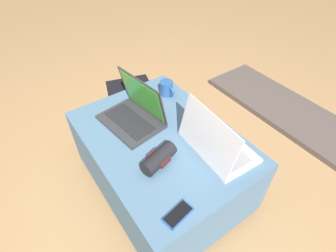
{
  "coord_description": "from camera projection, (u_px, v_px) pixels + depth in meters",
  "views": [
    {
      "loc": [
        0.82,
        -0.54,
        1.46
      ],
      "look_at": [
        0.02,
        0.03,
        0.53
      ],
      "focal_mm": 28.0,
      "sensor_mm": 36.0,
      "label": 1
    }
  ],
  "objects": [
    {
      "name": "wrist_brace",
      "position": [
        159.0,
        158.0,
        1.24
      ],
      "size": [
        0.13,
        0.2,
        0.08
      ],
      "rotation": [
        0.0,
        0.0,
        1.85
      ],
      "color": "black",
      "rests_on": "ottoman"
    },
    {
      "name": "coffee_mug",
      "position": [
        167.0,
        88.0,
        1.64
      ],
      "size": [
        0.12,
        0.08,
        0.09
      ],
      "color": "#285693",
      "rests_on": "ottoman"
    },
    {
      "name": "backpack",
      "position": [
        131.0,
        106.0,
        2.01
      ],
      "size": [
        0.29,
        0.34,
        0.46
      ],
      "rotation": [
        0.0,
        0.0,
        -1.86
      ],
      "color": "black",
      "rests_on": "ground_plane"
    },
    {
      "name": "laptop_near",
      "position": [
        135.0,
        113.0,
        1.46
      ],
      "size": [
        0.38,
        0.3,
        0.26
      ],
      "rotation": [
        0.0,
        0.0,
        0.14
      ],
      "color": "#333338",
      "rests_on": "ottoman"
    },
    {
      "name": "laptop_far",
      "position": [
        215.0,
        143.0,
        1.29
      ],
      "size": [
        0.39,
        0.27,
        0.25
      ],
      "rotation": [
        0.0,
        0.0,
        3.08
      ],
      "color": "silver",
      "rests_on": "ottoman"
    },
    {
      "name": "ottoman",
      "position": [
        162.0,
        163.0,
        1.56
      ],
      "size": [
        0.98,
        0.71,
        0.45
      ],
      "color": "#2A3D4E",
      "rests_on": "ground_plane"
    },
    {
      "name": "ground_plane",
      "position": [
        162.0,
        185.0,
        1.71
      ],
      "size": [
        14.0,
        14.0,
        0.0
      ],
      "primitive_type": "plane",
      "color": "tan"
    },
    {
      "name": "fireplace_hearth",
      "position": [
        286.0,
        110.0,
        2.23
      ],
      "size": [
        1.4,
        0.5,
        0.04
      ],
      "color": "#564C47",
      "rests_on": "ground_plane"
    },
    {
      "name": "cell_phone",
      "position": [
        178.0,
        214.0,
        1.07
      ],
      "size": [
        0.08,
        0.14,
        0.01
      ],
      "rotation": [
        0.0,
        0.0,
        3.31
      ],
      "color": "#1E4C9E",
      "rests_on": "ottoman"
    }
  ]
}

